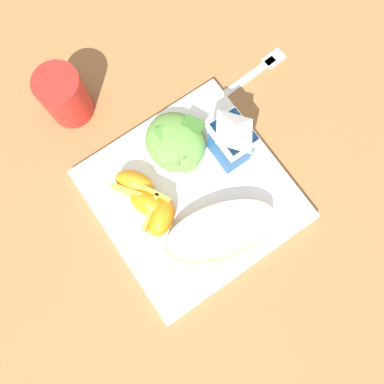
{
  "coord_description": "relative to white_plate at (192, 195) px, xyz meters",
  "views": [
    {
      "loc": [
        0.11,
        -0.07,
        0.59
      ],
      "look_at": [
        0.0,
        0.0,
        0.03
      ],
      "focal_mm": 35.94,
      "sensor_mm": 36.0,
      "label": 1
    }
  ],
  "objects": [
    {
      "name": "cheesy_pizza_bread",
      "position": [
        0.07,
        -0.0,
        0.03
      ],
      "size": [
        0.12,
        0.19,
        0.04
      ],
      "color": "#B77F42",
      "rests_on": "white_plate"
    },
    {
      "name": "drinking_red_cup",
      "position": [
        -0.23,
        -0.08,
        0.04
      ],
      "size": [
        0.07,
        0.07,
        0.09
      ],
      "primitive_type": "cylinder",
      "color": "red",
      "rests_on": "ground"
    },
    {
      "name": "metal_fork",
      "position": [
        -0.11,
        0.19,
        -0.01
      ],
      "size": [
        0.03,
        0.19,
        0.01
      ],
      "color": "silver",
      "rests_on": "ground"
    },
    {
      "name": "milk_carton",
      "position": [
        -0.02,
        0.08,
        0.07
      ],
      "size": [
        0.06,
        0.04,
        0.11
      ],
      "color": "#23569E",
      "rests_on": "white_plate"
    },
    {
      "name": "orange_wedge_rear",
      "position": [
        0.01,
        -0.06,
        0.03
      ],
      "size": [
        0.06,
        0.07,
        0.04
      ],
      "color": "orange",
      "rests_on": "white_plate"
    },
    {
      "name": "white_plate",
      "position": [
        0.0,
        0.0,
        0.0
      ],
      "size": [
        0.28,
        0.28,
        0.02
      ],
      "primitive_type": "cube",
      "color": "white",
      "rests_on": "ground"
    },
    {
      "name": "orange_wedge_front",
      "position": [
        -0.06,
        -0.07,
        0.03
      ],
      "size": [
        0.07,
        0.06,
        0.04
      ],
      "color": "orange",
      "rests_on": "white_plate"
    },
    {
      "name": "orange_wedge_middle",
      "position": [
        -0.02,
        -0.06,
        0.03
      ],
      "size": [
        0.07,
        0.06,
        0.04
      ],
      "color": "orange",
      "rests_on": "white_plate"
    },
    {
      "name": "ground",
      "position": [
        0.0,
        0.0,
        -0.01
      ],
      "size": [
        3.0,
        3.0,
        0.0
      ],
      "primitive_type": "plane",
      "color": "olive"
    },
    {
      "name": "green_salad_pile",
      "position": [
        -0.08,
        0.02,
        0.03
      ],
      "size": [
        0.11,
        0.1,
        0.04
      ],
      "color": "#5B8E3D",
      "rests_on": "white_plate"
    }
  ]
}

